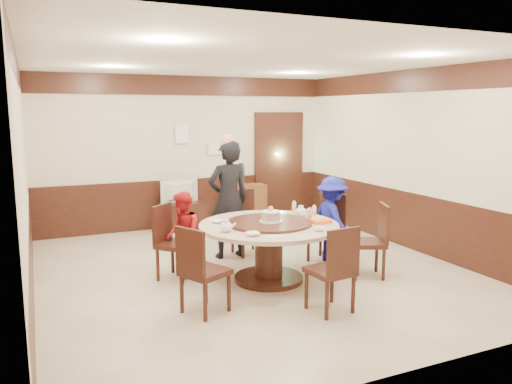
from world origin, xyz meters
name	(u,v)px	position (x,y,z in m)	size (l,w,h in m)	color
room	(252,193)	(0.01, 0.01, 1.08)	(6.00, 6.04, 2.84)	beige
banquet_table	(269,240)	(0.04, -0.46, 0.53)	(1.78, 1.78, 0.78)	#341810
chair_0	(326,240)	(1.19, -0.01, 0.30)	(0.60, 0.60, 0.97)	#341810
chair_1	(248,234)	(0.28, 0.80, 0.30)	(0.47, 0.48, 0.97)	#341810
chair_2	(175,255)	(-1.03, 0.13, 0.30)	(0.62, 0.62, 0.97)	#341810
chair_3	(204,286)	(-1.05, -1.11, 0.30)	(0.59, 0.59, 0.97)	#341810
chair_4	(331,285)	(0.22, -1.65, 0.30)	(0.49, 0.49, 0.97)	#341810
chair_5	(368,254)	(1.32, -0.84, 0.30)	(0.58, 0.58, 0.97)	#341810
person_standing	(228,200)	(-0.04, 0.75, 0.87)	(0.64, 0.42, 1.74)	black
person_red	(183,235)	(-0.92, 0.15, 0.57)	(0.55, 0.43, 1.13)	red
person_blue	(332,220)	(1.23, -0.08, 0.62)	(0.80, 0.46, 1.24)	#181D99
birthday_cake	(271,216)	(0.06, -0.47, 0.85)	(0.30, 0.30, 0.20)	white
teapot_left	(226,227)	(-0.61, -0.63, 0.81)	(0.17, 0.15, 0.13)	white
teapot_right	(301,212)	(0.64, -0.21, 0.81)	(0.17, 0.15, 0.13)	white
bowl_0	(217,221)	(-0.54, -0.14, 0.77)	(0.15, 0.15, 0.04)	white
bowl_1	(318,229)	(0.42, -1.03, 0.77)	(0.14, 0.14, 0.04)	white
bowl_2	(253,234)	(-0.40, -0.93, 0.77)	(0.16, 0.16, 0.04)	white
bowl_3	(321,220)	(0.71, -0.63, 0.77)	(0.14, 0.14, 0.04)	white
saucer_near	(274,237)	(-0.21, -1.11, 0.76)	(0.18, 0.18, 0.01)	white
saucer_far	(282,213)	(0.49, 0.04, 0.76)	(0.18, 0.18, 0.01)	white
shrimp_platter	(321,223)	(0.62, -0.78, 0.78)	(0.30, 0.20, 0.06)	white
bottle_0	(310,215)	(0.58, -0.55, 0.83)	(0.06, 0.06, 0.16)	silver
bottle_1	(314,212)	(0.73, -0.41, 0.83)	(0.06, 0.06, 0.16)	silver
bottle_2	(294,208)	(0.64, -0.02, 0.83)	(0.06, 0.06, 0.16)	silver
tv_stand	(182,216)	(-0.20, 2.75, 0.25)	(0.85, 0.45, 0.50)	#341810
television	(181,191)	(-0.20, 2.75, 0.71)	(0.73, 0.10, 0.42)	gray
side_cabinet	(244,204)	(1.07, 2.78, 0.38)	(0.80, 0.40, 0.75)	brown
thermos	(241,175)	(1.00, 2.78, 0.94)	(0.15, 0.15, 0.38)	silver
notice_left	(182,134)	(-0.10, 2.96, 1.75)	(0.25, 0.00, 0.35)	white
notice_right	(216,149)	(0.55, 2.96, 1.45)	(0.30, 0.00, 0.22)	white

